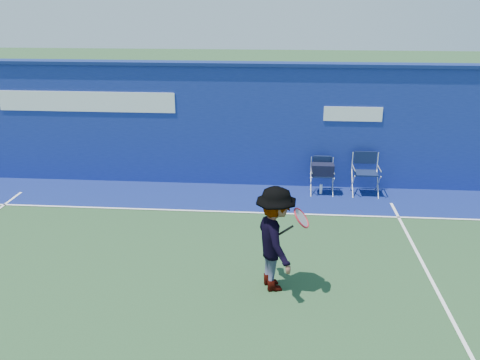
# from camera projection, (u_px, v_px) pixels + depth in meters

# --- Properties ---
(ground) EXTENTS (80.00, 80.00, 0.00)m
(ground) POSITION_uv_depth(u_px,v_px,m) (165.00, 287.00, 8.48)
(ground) COLOR #244425
(ground) RESTS_ON ground
(stadium_wall) EXTENTS (24.00, 0.50, 3.08)m
(stadium_wall) POSITION_uv_depth(u_px,v_px,m) (207.00, 123.00, 12.82)
(stadium_wall) COLOR navy
(stadium_wall) RESTS_ON ground
(out_of_bounds_strip) EXTENTS (24.00, 1.80, 0.01)m
(out_of_bounds_strip) POSITION_uv_depth(u_px,v_px,m) (202.00, 196.00, 12.32)
(out_of_bounds_strip) COLOR navy
(out_of_bounds_strip) RESTS_ON ground
(court_lines) EXTENTS (24.00, 12.00, 0.01)m
(court_lines) POSITION_uv_depth(u_px,v_px,m) (172.00, 269.00, 9.04)
(court_lines) COLOR white
(court_lines) RESTS_ON out_of_bounds_strip
(directors_chair_left) EXTENTS (0.53, 0.49, 0.90)m
(directors_chair_left) POSITION_uv_depth(u_px,v_px,m) (322.00, 179.00, 12.39)
(directors_chair_left) COLOR silver
(directors_chair_left) RESTS_ON ground
(directors_chair_right) EXTENTS (0.61, 0.55, 1.02)m
(directors_chair_right) POSITION_uv_depth(u_px,v_px,m) (365.00, 182.00, 12.36)
(directors_chair_right) COLOR silver
(directors_chair_right) RESTS_ON ground
(water_bottle) EXTENTS (0.07, 0.07, 0.25)m
(water_bottle) POSITION_uv_depth(u_px,v_px,m) (321.00, 189.00, 12.45)
(water_bottle) COLOR white
(water_bottle) RESTS_ON ground
(tennis_player) EXTENTS (1.06, 1.30, 1.78)m
(tennis_player) POSITION_uv_depth(u_px,v_px,m) (275.00, 239.00, 8.19)
(tennis_player) COLOR #EA4738
(tennis_player) RESTS_ON ground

